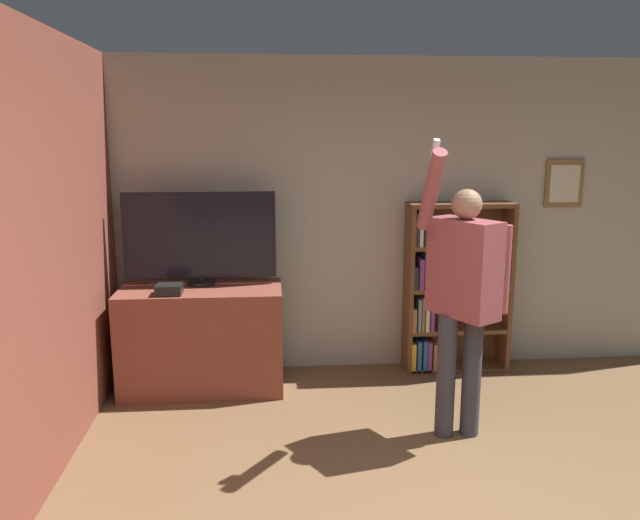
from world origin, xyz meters
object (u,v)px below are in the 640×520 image
Objects in this scene: television at (200,237)px; bookshelf at (447,291)px; game_console at (169,289)px; person at (463,289)px.

bookshelf is at bearing 3.68° from television.
person reaches higher than game_console.
bookshelf reaches higher than game_console.
television is 2.15m from person.
television is 0.82× the size of bookshelf.
television reaches higher than game_console.
bookshelf is (2.32, 0.43, -0.17)m from game_console.
television is 0.60× the size of person.
bookshelf is at bearing 137.12° from person.
person is at bearing -21.34° from game_console.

